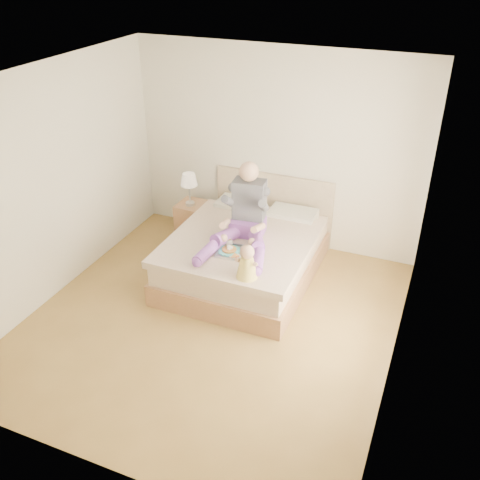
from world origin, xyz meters
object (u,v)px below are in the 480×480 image
at_px(bed, 247,252).
at_px(tray, 236,251).
at_px(adult, 245,218).
at_px(baby, 247,264).
at_px(nightstand, 195,222).

distance_m(bed, tray, 0.62).
relative_size(adult, baby, 3.03).
height_order(adult, tray, adult).
xyz_separation_m(bed, baby, (0.37, -0.93, 0.45)).
bearing_deg(nightstand, baby, -44.59).
bearing_deg(bed, baby, -68.17).
distance_m(nightstand, tray, 1.54).
height_order(nightstand, tray, tray).
distance_m(bed, adult, 0.60).
bearing_deg(adult, nightstand, 139.70).
relative_size(nightstand, adult, 0.48).
bearing_deg(bed, tray, -81.91).
bearing_deg(tray, nightstand, 130.51).
relative_size(nightstand, tray, 1.24).
xyz_separation_m(nightstand, tray, (1.07, -1.04, 0.35)).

